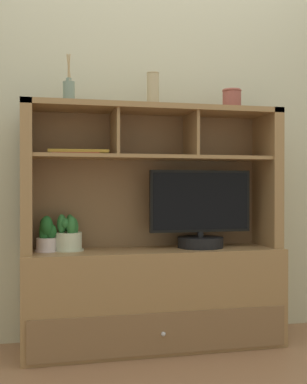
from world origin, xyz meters
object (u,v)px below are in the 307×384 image
ceramic_vase (153,90)px  accent_vase (232,99)px  magazine_stack_left (78,152)px  potted_fern (46,235)px  media_console (153,272)px  diffuser_bottle (69,92)px  potted_orchid (68,234)px  tv_monitor (200,216)px

ceramic_vase → accent_vase: bearing=-2.1°
magazine_stack_left → accent_vase: 0.95m
potted_fern → magazine_stack_left: (0.17, -0.01, 0.45)m
media_console → magazine_stack_left: size_ratio=4.34×
ceramic_vase → diffuser_bottle: bearing=-179.2°
media_console → potted_orchid: media_console is taller
potted_orchid → potted_fern: (-0.12, -0.02, -0.00)m
potted_orchid → potted_fern: size_ratio=1.03×
magazine_stack_left → accent_vase: (0.89, -0.00, 0.32)m
potted_orchid → ceramic_vase: ceramic_vase is taller
media_console → ceramic_vase: bearing=90.0°
diffuser_bottle → ceramic_vase: (0.47, 0.01, 0.03)m
potted_orchid → ceramic_vase: (0.47, -0.01, 0.81)m
tv_monitor → diffuser_bottle: 1.01m
potted_fern → potted_orchid: bearing=8.0°
ceramic_vase → media_console: bearing=-90.0°
media_console → diffuser_bottle: (-0.47, 0.00, 1.00)m
magazine_stack_left → potted_orchid: bearing=157.2°
magazine_stack_left → diffuser_bottle: diffuser_bottle is taller
media_console → potted_orchid: size_ratio=7.22×
ceramic_vase → potted_fern: bearing=-179.3°
potted_orchid → magazine_stack_left: 0.45m
diffuser_bottle → accent_vase: 0.94m
magazine_stack_left → diffuser_bottle: size_ratio=1.24×
accent_vase → magazine_stack_left: bearing=179.7°
potted_orchid → diffuser_bottle: 0.78m
tv_monitor → diffuser_bottle: bearing=178.4°
tv_monitor → diffuser_bottle: diffuser_bottle is taller
accent_vase → ceramic_vase: bearing=177.9°
media_console → ceramic_vase: (0.00, 0.01, 1.03)m
accent_vase → media_console: bearing=179.0°
potted_orchid → potted_fern: bearing=-172.0°
potted_fern → magazine_stack_left: size_ratio=0.58×
magazine_stack_left → diffuser_bottle: (-0.05, 0.01, 0.33)m
media_console → accent_vase: bearing=-1.0°
media_console → tv_monitor: size_ratio=2.43×
media_console → diffuser_bottle: 1.10m
ceramic_vase → accent_vase: ceramic_vase is taller
magazine_stack_left → accent_vase: accent_vase is taller
potted_fern → accent_vase: (1.06, -0.01, 0.77)m
tv_monitor → potted_orchid: bearing=177.2°
diffuser_bottle → ceramic_vase: 0.47m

